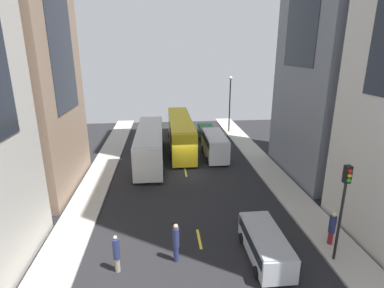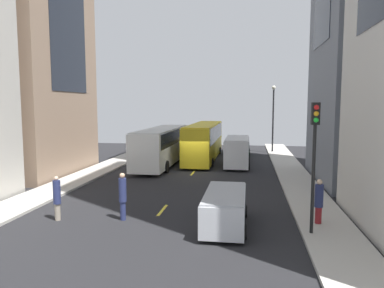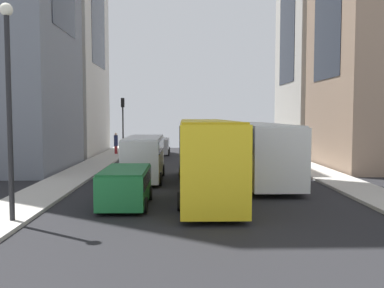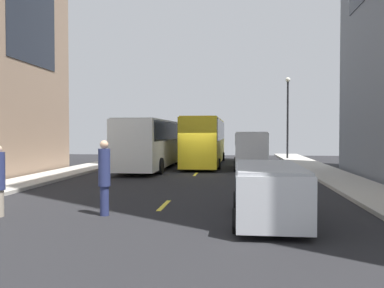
# 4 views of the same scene
# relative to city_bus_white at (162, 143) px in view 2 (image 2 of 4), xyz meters

# --- Properties ---
(ground_plane) EXTENTS (42.27, 42.27, 0.00)m
(ground_plane) POSITION_rel_city_bus_white_xyz_m (3.38, -3.67, -2.01)
(ground_plane) COLOR black
(sidewalk_west) EXTENTS (2.50, 44.00, 0.15)m
(sidewalk_west) POSITION_rel_city_bus_white_xyz_m (-4.50, -3.67, -1.93)
(sidewalk_west) COLOR #B2ADA3
(sidewalk_west) RESTS_ON ground
(sidewalk_east) EXTENTS (2.50, 44.00, 0.15)m
(sidewalk_east) POSITION_rel_city_bus_white_xyz_m (11.27, -3.67, -1.93)
(sidewalk_east) COLOR #B2ADA3
(sidewalk_east) RESTS_ON ground
(lane_stripe_1) EXTENTS (0.16, 2.00, 0.01)m
(lane_stripe_1) POSITION_rel_city_bus_white_xyz_m (3.38, -14.17, -2.00)
(lane_stripe_1) COLOR yellow
(lane_stripe_1) RESTS_ON ground
(lane_stripe_2) EXTENTS (0.16, 2.00, 0.01)m
(lane_stripe_2) POSITION_rel_city_bus_white_xyz_m (3.38, -3.67, -2.00)
(lane_stripe_2) COLOR yellow
(lane_stripe_2) RESTS_ON ground
(lane_stripe_3) EXTENTS (0.16, 2.00, 0.01)m
(lane_stripe_3) POSITION_rel_city_bus_white_xyz_m (3.38, 6.83, -2.00)
(lane_stripe_3) COLOR yellow
(lane_stripe_3) RESTS_ON ground
(lane_stripe_4) EXTENTS (0.16, 2.00, 0.01)m
(lane_stripe_4) POSITION_rel_city_bus_white_xyz_m (3.38, 17.33, -2.00)
(lane_stripe_4) COLOR yellow
(lane_stripe_4) RESTS_ON ground
(city_bus_white) EXTENTS (2.80, 12.53, 3.35)m
(city_bus_white) POSITION_rel_city_bus_white_xyz_m (0.00, 0.00, 0.00)
(city_bus_white) COLOR silver
(city_bus_white) RESTS_ON ground
(streetcar_yellow) EXTENTS (2.70, 13.78, 3.59)m
(streetcar_yellow) POSITION_rel_city_bus_white_xyz_m (3.39, 3.95, 0.12)
(streetcar_yellow) COLOR yellow
(streetcar_yellow) RESTS_ON ground
(delivery_van_white) EXTENTS (2.25, 6.04, 2.58)m
(delivery_van_white) POSITION_rel_city_bus_white_xyz_m (6.79, 0.26, -0.49)
(delivery_van_white) COLOR white
(delivery_van_white) RESTS_ON ground
(car_green_0) EXTENTS (2.04, 4.04, 1.60)m
(car_green_0) POSITION_rel_city_bus_white_xyz_m (6.94, 7.35, -1.07)
(car_green_0) COLOR #1E7238
(car_green_0) RESTS_ON ground
(car_silver_1) EXTENTS (1.98, 4.68, 1.60)m
(car_silver_1) POSITION_rel_city_bus_white_xyz_m (6.76, -16.24, -1.07)
(car_silver_1) COLOR #B7BABF
(car_silver_1) RESTS_ON ground
(pedestrian_walking_far) EXTENTS (0.36, 0.36, 2.28)m
(pedestrian_walking_far) POSITION_rel_city_bus_white_xyz_m (1.90, -16.02, -0.79)
(pedestrian_walking_far) COLOR navy
(pedestrian_walking_far) RESTS_ON ground
(pedestrian_crossing_mid) EXTENTS (0.35, 0.35, 2.13)m
(pedestrian_crossing_mid) POSITION_rel_city_bus_white_xyz_m (-1.16, -16.54, -0.88)
(pedestrian_crossing_mid) COLOR gray
(pedestrian_crossing_mid) RESTS_ON ground
(pedestrian_waiting_curb) EXTENTS (0.38, 0.38, 2.02)m
(pedestrian_waiting_curb) POSITION_rel_city_bus_white_xyz_m (10.93, -15.56, -0.80)
(pedestrian_waiting_curb) COLOR maroon
(pedestrian_waiting_curb) RESTS_ON ground
(traffic_light_near_corner) EXTENTS (0.32, 0.44, 5.42)m
(traffic_light_near_corner) POSITION_rel_city_bus_white_xyz_m (10.42, -16.90, 1.94)
(traffic_light_near_corner) COLOR black
(traffic_light_near_corner) RESTS_ON ground
(streetlamp_near) EXTENTS (0.44, 0.44, 7.49)m
(streetlamp_near) POSITION_rel_city_bus_white_xyz_m (10.52, 10.24, 2.70)
(streetlamp_near) COLOR black
(streetlamp_near) RESTS_ON ground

